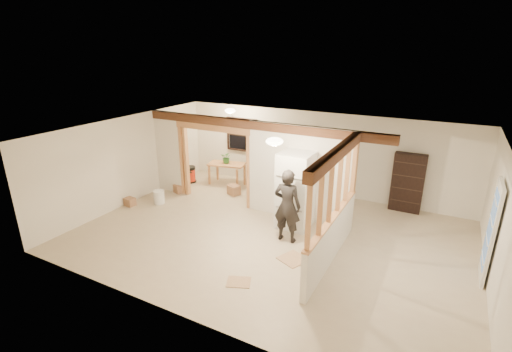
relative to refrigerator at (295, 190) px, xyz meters
The scene contains 30 objects.
floor 1.26m from the refrigerator, 111.84° to the right, with size 9.00×6.50×0.01m, color #BFAC8E.
ceiling 1.74m from the refrigerator, 111.84° to the right, with size 9.00×6.50×0.01m, color white.
wall_back 2.53m from the refrigerator, 96.92° to the left, with size 9.00×0.01×2.50m, color silver.
wall_front 4.03m from the refrigerator, 94.32° to the right, with size 9.00×0.01×2.50m, color silver.
wall_left 4.87m from the refrigerator, behind, with size 0.01×6.50×2.50m, color silver.
wall_right 4.27m from the refrigerator, 10.21° to the right, with size 0.01×6.50×2.50m, color silver.
partition_left_stub 4.39m from the refrigerator, behind, with size 0.90×0.12×2.50m, color silver.
partition_center 0.54m from the refrigerator, 103.03° to the left, with size 2.80×0.12×2.50m, color silver.
doorway_frame 2.74m from the refrigerator, behind, with size 2.46×0.14×2.20m, color tan.
header_beam_back 1.98m from the refrigerator, 161.17° to the left, with size 7.00×0.18×0.22m, color #58321E.
header_beam_right 2.24m from the refrigerator, 41.70° to the right, with size 0.18×3.30×0.22m, color #58321E.
pony_wall 1.80m from the refrigerator, 41.70° to the right, with size 0.12×3.20×1.00m, color silver.
stud_partition 1.87m from the refrigerator, 41.70° to the right, with size 0.14×3.20×1.32m, color tan.
window_back 3.82m from the refrigerator, 140.25° to the left, with size 1.12×0.10×1.10m, color black.
french_door 4.13m from the refrigerator, ahead, with size 0.12×0.86×2.00m, color white.
ceiling_dome_main 1.97m from the refrigerator, 90.13° to the right, with size 0.36×0.36×0.16m, color #FFEABF.
ceiling_dome_util 3.54m from the refrigerator, 151.15° to the left, with size 0.32×0.32×0.14m, color #FFEABF.
hanging_bulb 2.74m from the refrigerator, 159.87° to the left, with size 0.07×0.07×0.07m, color #FFD88C.
refrigerator is the anchor object (origin of this frame).
woman 0.79m from the refrigerator, 81.17° to the right, with size 0.64×0.42×1.75m, color #2D2A2A.
work_table 3.58m from the refrigerator, 151.05° to the left, with size 1.16×0.58×0.73m, color tan.
potted_plant 3.54m from the refrigerator, 150.85° to the left, with size 0.35×0.30×0.39m, color #255525.
shop_vac 4.56m from the refrigerator, 162.91° to the left, with size 0.42×0.42×0.55m, color #A4200C.
bookshelf 3.28m from the refrigerator, 44.35° to the left, with size 0.82×0.27×1.64m, color black.
bucket 4.10m from the refrigerator, behind, with size 0.31×0.31×0.39m, color white.
box_util_a 2.79m from the refrigerator, 156.15° to the left, with size 0.34×0.29×0.29m, color #9D6E4C.
box_util_b 4.15m from the refrigerator, behind, with size 0.27×0.27×0.25m, color #9D6E4C.
box_front 4.82m from the refrigerator, 167.26° to the right, with size 0.28×0.23×0.23m, color #9D6E4C.
floor_panel_near 1.86m from the refrigerator, 68.33° to the right, with size 0.53×0.53×0.02m, color tan.
floor_panel_far 2.90m from the refrigerator, 90.49° to the right, with size 0.46×0.37×0.01m, color tan.
Camera 1 is at (3.43, -7.19, 4.33)m, focal length 26.00 mm.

